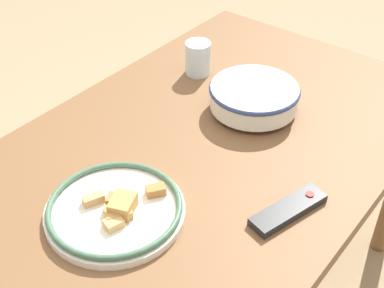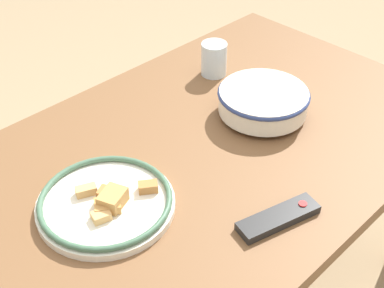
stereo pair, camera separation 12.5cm
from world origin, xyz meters
TOP-DOWN VIEW (x-y plane):
  - dining_table at (0.00, 0.00)m, footprint 1.45×0.87m
  - noodle_bowl at (-0.23, 0.02)m, footprint 0.25×0.25m
  - food_plate at (0.31, -0.00)m, footprint 0.31×0.31m
  - tv_remote at (0.06, 0.30)m, footprint 0.20×0.10m
  - drinking_glass at (-0.29, -0.23)m, footprint 0.08×0.08m

SIDE VIEW (x-z plane):
  - dining_table at x=0.00m, z-range 0.28..0.99m
  - tv_remote at x=0.06m, z-range 0.71..0.73m
  - food_plate at x=0.31m, z-range 0.70..0.76m
  - noodle_bowl at x=-0.23m, z-range 0.72..0.80m
  - drinking_glass at x=-0.29m, z-range 0.71..0.82m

